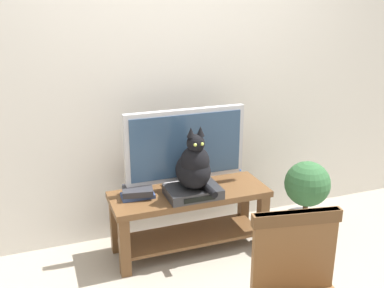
# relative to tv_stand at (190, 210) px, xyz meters

# --- Properties ---
(back_wall) EXTENTS (7.00, 0.12, 2.80)m
(back_wall) POSITION_rel_tv_stand_xyz_m (-0.01, 0.43, 1.08)
(back_wall) COLOR silver
(back_wall) RESTS_ON ground
(tv_stand) EXTENTS (1.14, 0.41, 0.47)m
(tv_stand) POSITION_rel_tv_stand_xyz_m (0.00, 0.00, 0.00)
(tv_stand) COLOR brown
(tv_stand) RESTS_ON ground
(tv) EXTENTS (0.88, 0.20, 0.59)m
(tv) POSITION_rel_tv_stand_xyz_m (0.00, 0.08, 0.46)
(tv) COLOR #B7B7BC
(tv) RESTS_ON tv_stand
(media_box) EXTENTS (0.37, 0.27, 0.07)m
(media_box) POSITION_rel_tv_stand_xyz_m (-0.00, -0.08, 0.18)
(media_box) COLOR #2D2D30
(media_box) RESTS_ON tv_stand
(cat) EXTENTS (0.24, 0.36, 0.45)m
(cat) POSITION_rel_tv_stand_xyz_m (-0.00, -0.09, 0.38)
(cat) COLOR black
(cat) RESTS_ON media_box
(book_stack) EXTENTS (0.23, 0.20, 0.07)m
(book_stack) POSITION_rel_tv_stand_xyz_m (-0.37, 0.04, 0.18)
(book_stack) COLOR #33477A
(book_stack) RESTS_ON tv_stand
(potted_plant) EXTENTS (0.33, 0.33, 0.66)m
(potted_plant) POSITION_rel_tv_stand_xyz_m (0.84, -0.22, 0.05)
(potted_plant) COLOR #47474C
(potted_plant) RESTS_ON ground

